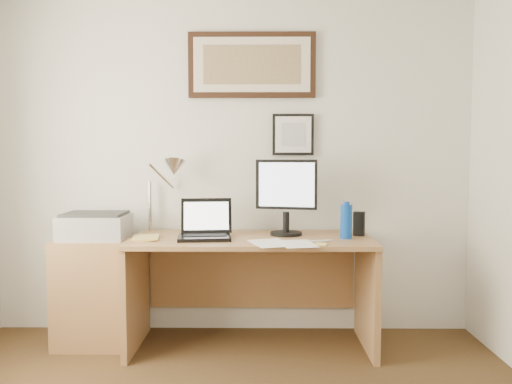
{
  "coord_description": "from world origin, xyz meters",
  "views": [
    {
      "loc": [
        0.21,
        -1.68,
        1.29
      ],
      "look_at": [
        0.18,
        1.43,
        1.07
      ],
      "focal_mm": 35.0,
      "sensor_mm": 36.0,
      "label": 1
    }
  ],
  "objects_px": {
    "laptop": "(205,230)",
    "printer": "(95,226)",
    "water_bottle": "(346,222)",
    "book": "(133,238)",
    "lcd_monitor": "(286,193)",
    "desk": "(251,269)",
    "side_cabinet": "(96,291)"
  },
  "relations": [
    {
      "from": "laptop",
      "to": "printer",
      "type": "bearing_deg",
      "value": 172.36
    },
    {
      "from": "water_bottle",
      "to": "book",
      "type": "relative_size",
      "value": 0.97
    },
    {
      "from": "printer",
      "to": "lcd_monitor",
      "type": "bearing_deg",
      "value": 1.34
    },
    {
      "from": "desk",
      "to": "lcd_monitor",
      "type": "relative_size",
      "value": 3.08
    },
    {
      "from": "water_bottle",
      "to": "side_cabinet",
      "type": "bearing_deg",
      "value": 177.08
    },
    {
      "from": "side_cabinet",
      "to": "book",
      "type": "height_order",
      "value": "book"
    },
    {
      "from": "lcd_monitor",
      "to": "printer",
      "type": "bearing_deg",
      "value": -178.66
    },
    {
      "from": "side_cabinet",
      "to": "water_bottle",
      "type": "relative_size",
      "value": 3.26
    },
    {
      "from": "lcd_monitor",
      "to": "laptop",
      "type": "bearing_deg",
      "value": -166.24
    },
    {
      "from": "book",
      "to": "side_cabinet",
      "type": "bearing_deg",
      "value": 155.33
    },
    {
      "from": "side_cabinet",
      "to": "printer",
      "type": "xyz_separation_m",
      "value": [
        0.0,
        0.01,
        0.45
      ]
    },
    {
      "from": "side_cabinet",
      "to": "printer",
      "type": "distance_m",
      "value": 0.45
    },
    {
      "from": "desk",
      "to": "printer",
      "type": "relative_size",
      "value": 3.64
    },
    {
      "from": "desk",
      "to": "printer",
      "type": "distance_m",
      "value": 1.11
    },
    {
      "from": "water_bottle",
      "to": "laptop",
      "type": "height_order",
      "value": "laptop"
    },
    {
      "from": "book",
      "to": "desk",
      "type": "distance_m",
      "value": 0.83
    },
    {
      "from": "laptop",
      "to": "water_bottle",
      "type": "bearing_deg",
      "value": 0.08
    },
    {
      "from": "laptop",
      "to": "printer",
      "type": "xyz_separation_m",
      "value": [
        -0.76,
        0.1,
        0.01
      ]
    },
    {
      "from": "laptop",
      "to": "desk",
      "type": "bearing_deg",
      "value": 22.06
    },
    {
      "from": "desk",
      "to": "printer",
      "type": "height_order",
      "value": "printer"
    },
    {
      "from": "desk",
      "to": "book",
      "type": "bearing_deg",
      "value": -167.38
    },
    {
      "from": "water_bottle",
      "to": "book",
      "type": "bearing_deg",
      "value": -177.92
    },
    {
      "from": "side_cabinet",
      "to": "laptop",
      "type": "distance_m",
      "value": 0.89
    },
    {
      "from": "water_bottle",
      "to": "printer",
      "type": "relative_size",
      "value": 0.51
    },
    {
      "from": "water_bottle",
      "to": "laptop",
      "type": "distance_m",
      "value": 0.93
    },
    {
      "from": "laptop",
      "to": "printer",
      "type": "height_order",
      "value": "laptop"
    },
    {
      "from": "side_cabinet",
      "to": "book",
      "type": "distance_m",
      "value": 0.51
    },
    {
      "from": "lcd_monitor",
      "to": "printer",
      "type": "xyz_separation_m",
      "value": [
        -1.31,
        -0.03,
        -0.22
      ]
    },
    {
      "from": "water_bottle",
      "to": "desk",
      "type": "relative_size",
      "value": 0.14
    },
    {
      "from": "book",
      "to": "desk",
      "type": "height_order",
      "value": "book"
    },
    {
      "from": "book",
      "to": "laptop",
      "type": "distance_m",
      "value": 0.47
    },
    {
      "from": "desk",
      "to": "side_cabinet",
      "type": "bearing_deg",
      "value": -178.11
    }
  ]
}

